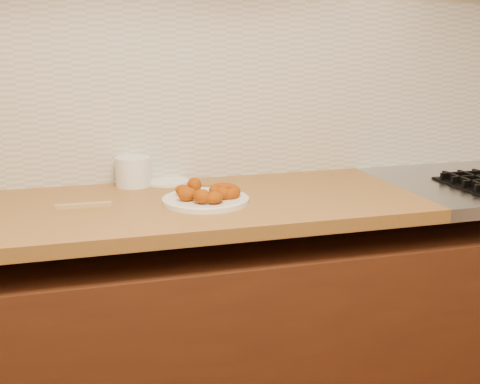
{
  "coord_description": "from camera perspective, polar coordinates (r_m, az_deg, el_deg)",
  "views": [
    {
      "loc": [
        -0.53,
        -0.03,
        1.36
      ],
      "look_at": [
        -0.05,
        1.63,
        0.93
      ],
      "focal_mm": 45.0,
      "sensor_mm": 36.0,
      "label": 1
    }
  ],
  "objects": [
    {
      "name": "wall_back",
      "position": [
        2.1,
        -1.47,
        13.73
      ],
      "size": [
        4.0,
        0.02,
        2.7
      ],
      "primitive_type": "cube",
      "color": "#BEAA8E",
      "rests_on": "ground"
    },
    {
      "name": "base_cabinet",
      "position": [
        2.04,
        0.96,
        -14.41
      ],
      "size": [
        3.6,
        0.6,
        0.77
      ],
      "primitive_type": "cube",
      "color": "#48220F",
      "rests_on": "floor"
    },
    {
      "name": "butcher_block",
      "position": [
        1.79,
        -19.33,
        -2.38
      ],
      "size": [
        2.3,
        0.62,
        0.04
      ],
      "primitive_type": "cube",
      "color": "#926023",
      "rests_on": "base_cabinet"
    },
    {
      "name": "backsplash",
      "position": [
        2.09,
        -1.36,
        9.62
      ],
      "size": [
        3.6,
        0.02,
        0.6
      ],
      "primitive_type": "cube",
      "color": "beige",
      "rests_on": "wall_back"
    },
    {
      "name": "donut_plate",
      "position": [
        1.78,
        -3.28,
        -0.77
      ],
      "size": [
        0.26,
        0.26,
        0.01
      ],
      "primitive_type": "cylinder",
      "color": "white",
      "rests_on": "butcher_block"
    },
    {
      "name": "ring_donut",
      "position": [
        1.78,
        -1.48,
        0.07
      ],
      "size": [
        0.13,
        0.13,
        0.04
      ],
      "primitive_type": "torus",
      "rotation": [
        0.1,
        0.0,
        0.52
      ],
      "color": "#9A3802",
      "rests_on": "donut_plate"
    },
    {
      "name": "fried_dough_chunks",
      "position": [
        1.75,
        -3.85,
        -0.08
      ],
      "size": [
        0.16,
        0.2,
        0.05
      ],
      "color": "#9A3802",
      "rests_on": "donut_plate"
    },
    {
      "name": "plastic_tub",
      "position": [
        2.01,
        -10.1,
        1.93
      ],
      "size": [
        0.14,
        0.14,
        0.1
      ],
      "primitive_type": "cylinder",
      "rotation": [
        0.0,
        0.0,
        -0.3
      ],
      "color": "white",
      "rests_on": "butcher_block"
    },
    {
      "name": "tub_lid",
      "position": [
        2.04,
        -6.85,
        0.99
      ],
      "size": [
        0.15,
        0.15,
        0.01
      ],
      "primitive_type": "cylinder",
      "rotation": [
        0.0,
        0.0,
        -0.04
      ],
      "color": "white",
      "rests_on": "butcher_block"
    },
    {
      "name": "brass_jar_lid",
      "position": [
        1.93,
        -3.48,
        0.36
      ],
      "size": [
        0.07,
        0.07,
        0.01
      ],
      "primitive_type": "cylinder",
      "rotation": [
        0.0,
        0.0,
        0.19
      ],
      "color": "#A16B20",
      "rests_on": "butcher_block"
    },
    {
      "name": "wooden_utensil",
      "position": [
        1.78,
        -14.6,
        -1.24
      ],
      "size": [
        0.16,
        0.02,
        0.01
      ],
      "primitive_type": "cube",
      "rotation": [
        0.0,
        0.0,
        -0.02
      ],
      "color": "tan",
      "rests_on": "butcher_block"
    }
  ]
}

